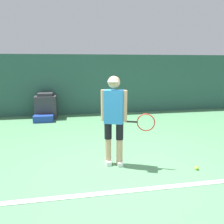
# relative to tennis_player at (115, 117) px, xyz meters

# --- Properties ---
(ground_plane) EXTENTS (24.00, 24.00, 0.00)m
(ground_plane) POSITION_rel_tennis_player_xyz_m (0.08, -0.26, -0.94)
(ground_plane) COLOR #518C5B
(back_wall) EXTENTS (24.00, 0.10, 2.21)m
(back_wall) POSITION_rel_tennis_player_xyz_m (0.08, 4.40, 0.17)
(back_wall) COLOR #2D564C
(back_wall) RESTS_ON ground_plane
(court_baseline) EXTENTS (21.60, 0.10, 0.01)m
(court_baseline) POSITION_rel_tennis_player_xyz_m (0.08, -0.94, -0.93)
(court_baseline) COLOR white
(court_baseline) RESTS_ON ground_plane
(tennis_player) EXTENTS (0.94, 0.42, 1.69)m
(tennis_player) POSITION_rel_tennis_player_xyz_m (0.00, 0.00, 0.00)
(tennis_player) COLOR tan
(tennis_player) RESTS_ON ground_plane
(tennis_ball) EXTENTS (0.07, 0.07, 0.07)m
(tennis_ball) POSITION_rel_tennis_player_xyz_m (1.44, -0.49, -0.90)
(tennis_ball) COLOR #D1E533
(tennis_ball) RESTS_ON ground_plane
(covered_chair) EXTENTS (0.72, 0.65, 0.90)m
(covered_chair) POSITION_rel_tennis_player_xyz_m (-1.70, 3.98, -0.51)
(covered_chair) COLOR #333338
(covered_chair) RESTS_ON ground_plane
(equipment_bag) EXTENTS (0.63, 0.33, 0.22)m
(equipment_bag) POSITION_rel_tennis_player_xyz_m (-1.75, 3.45, -0.83)
(equipment_bag) COLOR #1E3D99
(equipment_bag) RESTS_ON ground_plane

